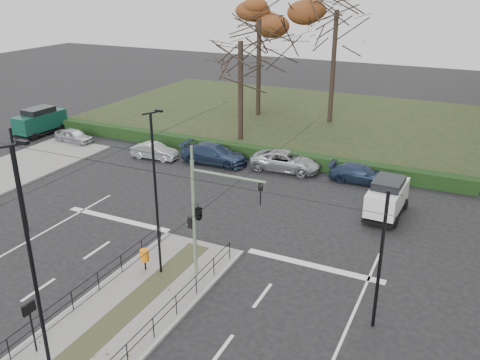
{
  "coord_description": "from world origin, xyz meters",
  "views": [
    {
      "loc": [
        12.04,
        -15.71,
        13.26
      ],
      "look_at": [
        1.1,
        7.19,
        3.07
      ],
      "focal_mm": 38.0,
      "sensor_mm": 36.0,
      "label": 1
    }
  ],
  "objects_px": {
    "bare_tree_center": "(336,19)",
    "parked_car_fifth": "(361,174)",
    "parked_car_fourth": "(286,161)",
    "green_van": "(40,121)",
    "parked_car_second": "(155,151)",
    "white_van": "(387,196)",
    "info_panel": "(30,314)",
    "streetlamp_median_near": "(34,271)",
    "streetlamp_median_far": "(156,194)",
    "bare_tree_near": "(241,49)",
    "litter_bin": "(145,256)",
    "rust_tree": "(259,19)",
    "traffic_light": "(200,211)",
    "parked_car_first": "(74,136)",
    "parked_car_third": "(214,154)"
  },
  "relations": [
    {
      "from": "parked_car_fourth",
      "to": "green_van",
      "type": "relative_size",
      "value": 1.04
    },
    {
      "from": "litter_bin",
      "to": "rust_tree",
      "type": "relative_size",
      "value": 0.09
    },
    {
      "from": "info_panel",
      "to": "streetlamp_median_near",
      "type": "distance_m",
      "value": 3.48
    },
    {
      "from": "parked_car_third",
      "to": "rust_tree",
      "type": "xyz_separation_m",
      "value": [
        -2.78,
        14.63,
        8.76
      ]
    },
    {
      "from": "bare_tree_center",
      "to": "bare_tree_near",
      "type": "distance_m",
      "value": 10.52
    },
    {
      "from": "white_van",
      "to": "bare_tree_center",
      "type": "height_order",
      "value": "bare_tree_center"
    },
    {
      "from": "streetlamp_median_far",
      "to": "rust_tree",
      "type": "distance_m",
      "value": 30.93
    },
    {
      "from": "info_panel",
      "to": "parked_car_first",
      "type": "bearing_deg",
      "value": 129.46
    },
    {
      "from": "streetlamp_median_near",
      "to": "rust_tree",
      "type": "relative_size",
      "value": 0.72
    },
    {
      "from": "parked_car_fifth",
      "to": "parked_car_first",
      "type": "bearing_deg",
      "value": 92.07
    },
    {
      "from": "white_van",
      "to": "bare_tree_center",
      "type": "bearing_deg",
      "value": 115.42
    },
    {
      "from": "info_panel",
      "to": "parked_car_first",
      "type": "height_order",
      "value": "info_panel"
    },
    {
      "from": "parked_car_fourth",
      "to": "white_van",
      "type": "xyz_separation_m",
      "value": [
        8.05,
        -4.49,
        0.49
      ]
    },
    {
      "from": "traffic_light",
      "to": "parked_car_third",
      "type": "relative_size",
      "value": 1.11
    },
    {
      "from": "parked_car_fourth",
      "to": "white_van",
      "type": "distance_m",
      "value": 9.23
    },
    {
      "from": "info_panel",
      "to": "white_van",
      "type": "xyz_separation_m",
      "value": [
        9.57,
        17.96,
        -0.64
      ]
    },
    {
      "from": "bare_tree_center",
      "to": "parked_car_fifth",
      "type": "height_order",
      "value": "bare_tree_center"
    },
    {
      "from": "white_van",
      "to": "streetlamp_median_near",
      "type": "bearing_deg",
      "value": -112.36
    },
    {
      "from": "litter_bin",
      "to": "rust_tree",
      "type": "xyz_separation_m",
      "value": [
        -7.04,
        29.59,
        8.59
      ]
    },
    {
      "from": "bare_tree_near",
      "to": "streetlamp_median_far",
      "type": "bearing_deg",
      "value": -74.47
    },
    {
      "from": "litter_bin",
      "to": "parked_car_third",
      "type": "relative_size",
      "value": 0.21
    },
    {
      "from": "parked_car_second",
      "to": "white_van",
      "type": "height_order",
      "value": "white_van"
    },
    {
      "from": "parked_car_third",
      "to": "green_van",
      "type": "xyz_separation_m",
      "value": [
        -17.71,
        0.05,
        0.53
      ]
    },
    {
      "from": "parked_car_first",
      "to": "bare_tree_center",
      "type": "bearing_deg",
      "value": -43.96
    },
    {
      "from": "parked_car_second",
      "to": "bare_tree_center",
      "type": "xyz_separation_m",
      "value": [
        9.33,
        16.15,
        9.12
      ]
    },
    {
      "from": "bare_tree_center",
      "to": "streetlamp_median_far",
      "type": "bearing_deg",
      "value": -89.14
    },
    {
      "from": "litter_bin",
      "to": "info_panel",
      "type": "xyz_separation_m",
      "value": [
        -0.35,
        -6.52,
        0.92
      ]
    },
    {
      "from": "green_van",
      "to": "bare_tree_center",
      "type": "distance_m",
      "value": 28.24
    },
    {
      "from": "rust_tree",
      "to": "traffic_light",
      "type": "bearing_deg",
      "value": -71.36
    },
    {
      "from": "parked_car_second",
      "to": "parked_car_fourth",
      "type": "distance_m",
      "value": 10.34
    },
    {
      "from": "streetlamp_median_far",
      "to": "parked_car_third",
      "type": "height_order",
      "value": "streetlamp_median_far"
    },
    {
      "from": "info_panel",
      "to": "parked_car_fourth",
      "type": "distance_m",
      "value": 22.53
    },
    {
      "from": "info_panel",
      "to": "green_van",
      "type": "xyz_separation_m",
      "value": [
        -21.62,
        21.53,
        -0.56
      ]
    },
    {
      "from": "parked_car_fourth",
      "to": "bare_tree_center",
      "type": "height_order",
      "value": "bare_tree_center"
    },
    {
      "from": "bare_tree_center",
      "to": "parked_car_fourth",
      "type": "bearing_deg",
      "value": -86.7
    },
    {
      "from": "parked_car_fourth",
      "to": "bare_tree_center",
      "type": "bearing_deg",
      "value": -0.31
    },
    {
      "from": "streetlamp_median_near",
      "to": "streetlamp_median_far",
      "type": "height_order",
      "value": "streetlamp_median_near"
    },
    {
      "from": "streetlamp_median_near",
      "to": "bare_tree_near",
      "type": "relative_size",
      "value": 0.81
    },
    {
      "from": "bare_tree_center",
      "to": "green_van",
      "type": "bearing_deg",
      "value": -145.92
    },
    {
      "from": "bare_tree_center",
      "to": "parked_car_fifth",
      "type": "xyz_separation_m",
      "value": [
        6.29,
        -14.13,
        -9.1
      ]
    },
    {
      "from": "parked_car_first",
      "to": "parked_car_third",
      "type": "distance_m",
      "value": 13.24
    },
    {
      "from": "bare_tree_center",
      "to": "parked_car_second",
      "type": "bearing_deg",
      "value": -120.02
    },
    {
      "from": "green_van",
      "to": "parked_car_first",
      "type": "bearing_deg",
      "value": -9.04
    },
    {
      "from": "rust_tree",
      "to": "parked_car_first",
      "type": "bearing_deg",
      "value": -124.31
    },
    {
      "from": "litter_bin",
      "to": "traffic_light",
      "type": "bearing_deg",
      "value": 16.84
    },
    {
      "from": "litter_bin",
      "to": "streetlamp_median_far",
      "type": "bearing_deg",
      "value": 10.42
    },
    {
      "from": "bare_tree_near",
      "to": "litter_bin",
      "type": "bearing_deg",
      "value": -76.6
    },
    {
      "from": "green_van",
      "to": "parked_car_fifth",
      "type": "bearing_deg",
      "value": 1.94
    },
    {
      "from": "streetlamp_median_far",
      "to": "white_van",
      "type": "xyz_separation_m",
      "value": [
        8.42,
        11.29,
        -3.0
      ]
    },
    {
      "from": "litter_bin",
      "to": "parked_car_third",
      "type": "xyz_separation_m",
      "value": [
        -4.26,
        14.96,
        -0.17
      ]
    }
  ]
}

